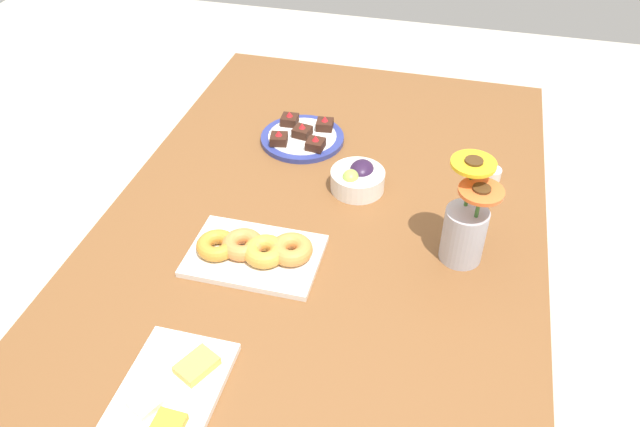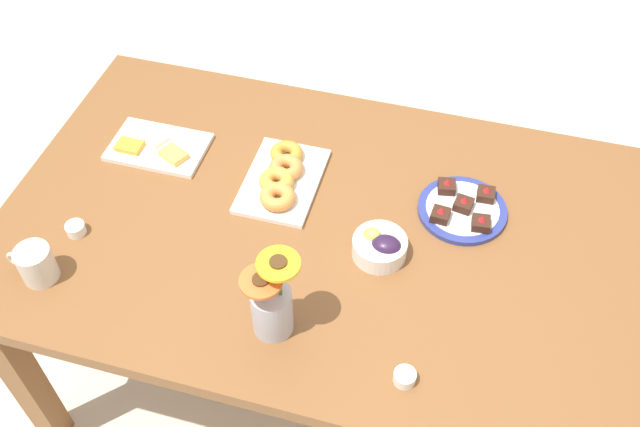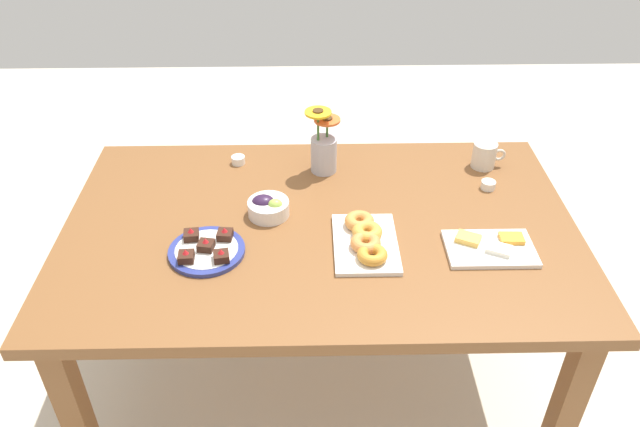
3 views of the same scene
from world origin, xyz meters
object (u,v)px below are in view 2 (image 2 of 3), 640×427
at_px(grape_bowl, 380,246).
at_px(jam_cup_berry, 405,377).
at_px(coffee_mug, 36,264).
at_px(croissant_platter, 282,178).
at_px(flower_vase, 272,306).
at_px(cheese_platter, 158,147).
at_px(jam_cup_honey, 76,229).
at_px(dining_table, 320,245).
at_px(dessert_plate, 462,209).

bearing_deg(grape_bowl, jam_cup_berry, 111.21).
bearing_deg(coffee_mug, croissant_platter, -136.08).
xyz_separation_m(coffee_mug, flower_vase, (-0.57, -0.01, 0.03)).
relative_size(cheese_platter, croissant_platter, 0.93).
bearing_deg(coffee_mug, jam_cup_honey, -96.43).
bearing_deg(grape_bowl, jam_cup_honey, 10.38).
relative_size(dining_table, dessert_plate, 7.12).
height_order(croissant_platter, jam_cup_berry, croissant_platter).
distance_m(coffee_mug, dessert_plate, 1.03).
xyz_separation_m(dining_table, jam_cup_honey, (0.57, 0.19, 0.10)).
xyz_separation_m(grape_bowl, cheese_platter, (0.66, -0.19, -0.02)).
height_order(croissant_platter, jam_cup_honey, croissant_platter).
relative_size(grape_bowl, jam_cup_berry, 2.74).
bearing_deg(croissant_platter, flower_vase, 105.10).
bearing_deg(dining_table, croissant_platter, -39.03).
bearing_deg(jam_cup_honey, coffee_mug, 83.57).
bearing_deg(croissant_platter, dining_table, 140.97).
bearing_deg(cheese_platter, flower_vase, 136.64).
bearing_deg(flower_vase, croissant_platter, -74.90).
bearing_deg(jam_cup_honey, dining_table, -161.84).
xyz_separation_m(coffee_mug, jam_cup_honey, (-0.02, -0.14, -0.03)).
distance_m(dining_table, dessert_plate, 0.37).
bearing_deg(coffee_mug, flower_vase, -178.62).
relative_size(dining_table, grape_bowl, 12.19).
bearing_deg(jam_cup_berry, coffee_mug, -2.49).
bearing_deg(coffee_mug, jam_cup_berry, 177.51).
bearing_deg(grape_bowl, dessert_plate, -132.47).
distance_m(jam_cup_honey, flower_vase, 0.57).
bearing_deg(croissant_platter, jam_cup_honey, 34.00).
bearing_deg(grape_bowl, cheese_platter, -16.08).
xyz_separation_m(jam_cup_honey, dessert_plate, (-0.91, -0.32, -0.00)).
bearing_deg(cheese_platter, jam_cup_honey, 77.56).
distance_m(grape_bowl, dessert_plate, 0.26).
height_order(dining_table, jam_cup_berry, jam_cup_berry).
bearing_deg(dessert_plate, flower_vase, 51.80).
height_order(dining_table, cheese_platter, cheese_platter).
xyz_separation_m(jam_cup_berry, dessert_plate, (-0.05, -0.50, -0.00)).
bearing_deg(croissant_platter, cheese_platter, -4.73).
relative_size(grape_bowl, cheese_platter, 0.51).
bearing_deg(dining_table, jam_cup_berry, 127.87).
height_order(cheese_platter, croissant_platter, croissant_platter).
height_order(cheese_platter, jam_cup_berry, cheese_platter).
height_order(jam_cup_honey, dessert_plate, dessert_plate).
height_order(coffee_mug, cheese_platter, coffee_mug).
xyz_separation_m(dining_table, croissant_platter, (0.13, -0.11, 0.11)).
distance_m(coffee_mug, jam_cup_honey, 0.15).
xyz_separation_m(coffee_mug, jam_cup_berry, (-0.87, 0.04, -0.03)).
bearing_deg(jam_cup_honey, grape_bowl, -169.62).
distance_m(dining_table, grape_bowl, 0.21).
height_order(coffee_mug, flower_vase, flower_vase).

